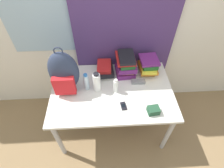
% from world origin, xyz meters
% --- Properties ---
extents(ground_plane, '(12.00, 12.00, 0.00)m').
position_xyz_m(ground_plane, '(0.00, 0.00, 0.00)').
color(ground_plane, '#8C704C').
extents(wall_back, '(6.00, 0.06, 2.50)m').
position_xyz_m(wall_back, '(-0.00, 0.93, 1.25)').
color(wall_back, silver).
rests_on(wall_back, ground_plane).
extents(curtain_blue, '(1.11, 0.04, 2.50)m').
position_xyz_m(curtain_blue, '(0.16, 0.88, 1.25)').
color(curtain_blue, '#4C336B').
rests_on(curtain_blue, ground_plane).
extents(desk, '(1.31, 0.85, 0.70)m').
position_xyz_m(desk, '(0.00, 0.42, 0.63)').
color(desk, silver).
rests_on(desk, ground_plane).
extents(backpack, '(0.30, 0.22, 0.53)m').
position_xyz_m(backpack, '(-0.48, 0.48, 0.93)').
color(backpack, '#2D3851').
rests_on(backpack, desk).
extents(book_stack_left, '(0.19, 0.28, 0.12)m').
position_xyz_m(book_stack_left, '(-0.06, 0.70, 0.76)').
color(book_stack_left, silver).
rests_on(book_stack_left, desk).
extents(book_stack_center, '(0.23, 0.28, 0.25)m').
position_xyz_m(book_stack_center, '(0.17, 0.69, 0.82)').
color(book_stack_center, '#6B2370').
rests_on(book_stack_center, desk).
extents(book_stack_right, '(0.22, 0.29, 0.19)m').
position_xyz_m(book_stack_right, '(0.44, 0.70, 0.80)').
color(book_stack_right, olive).
rests_on(book_stack_right, desk).
extents(water_bottle, '(0.06, 0.06, 0.21)m').
position_xyz_m(water_bottle, '(-0.27, 0.47, 0.80)').
color(water_bottle, silver).
rests_on(water_bottle, desk).
extents(sports_bottle, '(0.08, 0.08, 0.24)m').
position_xyz_m(sports_bottle, '(-0.16, 0.45, 0.81)').
color(sports_bottle, white).
rests_on(sports_bottle, desk).
extents(sunscreen_bottle, '(0.05, 0.05, 0.18)m').
position_xyz_m(sunscreen_bottle, '(0.04, 0.41, 0.78)').
color(sunscreen_bottle, white).
rests_on(sunscreen_bottle, desk).
extents(cell_phone, '(0.06, 0.10, 0.02)m').
position_xyz_m(cell_phone, '(0.10, 0.21, 0.71)').
color(cell_phone, black).
rests_on(cell_phone, desk).
extents(sunglasses_case, '(0.15, 0.06, 0.04)m').
position_xyz_m(sunglasses_case, '(0.30, 0.52, 0.72)').
color(sunglasses_case, gray).
rests_on(sunglasses_case, desk).
extents(camera_pouch, '(0.12, 0.10, 0.07)m').
position_xyz_m(camera_pouch, '(0.38, 0.12, 0.73)').
color(camera_pouch, '#234C33').
rests_on(camera_pouch, desk).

